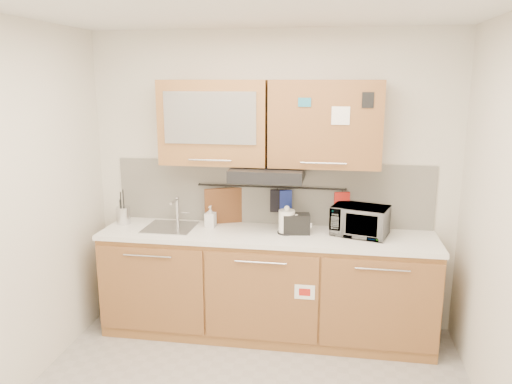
% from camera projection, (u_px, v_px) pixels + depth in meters
% --- Properties ---
extents(ceiling, '(3.20, 3.20, 0.00)m').
position_uv_depth(ceiling, '(237.00, 0.00, 2.67)').
color(ceiling, white).
rests_on(ceiling, wall_back).
extents(wall_back, '(3.20, 0.00, 3.20)m').
position_uv_depth(wall_back, '(271.00, 181.00, 4.41)').
color(wall_back, silver).
rests_on(wall_back, ground).
extents(base_cabinet, '(2.80, 0.64, 0.88)m').
position_uv_depth(base_cabinet, '(266.00, 290.00, 4.31)').
color(base_cabinet, '#9D6437').
rests_on(base_cabinet, floor).
extents(countertop, '(2.82, 0.62, 0.04)m').
position_uv_depth(countertop, '(266.00, 235.00, 4.20)').
color(countertop, white).
rests_on(countertop, base_cabinet).
extents(backsplash, '(2.80, 0.02, 0.56)m').
position_uv_depth(backsplash, '(271.00, 193.00, 4.42)').
color(backsplash, silver).
rests_on(backsplash, countertop).
extents(upper_cabinets, '(1.82, 0.37, 0.70)m').
position_uv_depth(upper_cabinets, '(269.00, 123.00, 4.12)').
color(upper_cabinets, '#9D6437').
rests_on(upper_cabinets, wall_back).
extents(range_hood, '(0.60, 0.46, 0.10)m').
position_uv_depth(range_hood, '(268.00, 173.00, 4.14)').
color(range_hood, black).
rests_on(range_hood, upper_cabinets).
extents(sink, '(0.42, 0.40, 0.26)m').
position_uv_depth(sink, '(170.00, 227.00, 4.34)').
color(sink, silver).
rests_on(sink, countertop).
extents(utensil_rail, '(1.30, 0.02, 0.02)m').
position_uv_depth(utensil_rail, '(271.00, 187.00, 4.37)').
color(utensil_rail, black).
rests_on(utensil_rail, backsplash).
extents(utensil_crock, '(0.12, 0.12, 0.31)m').
position_uv_depth(utensil_crock, '(123.00, 215.00, 4.45)').
color(utensil_crock, silver).
rests_on(utensil_crock, countertop).
extents(kettle, '(0.18, 0.17, 0.24)m').
position_uv_depth(kettle, '(287.00, 222.00, 4.17)').
color(kettle, white).
rests_on(kettle, countertop).
extents(toaster, '(0.24, 0.17, 0.17)m').
position_uv_depth(toaster, '(296.00, 223.00, 4.17)').
color(toaster, black).
rests_on(toaster, countertop).
extents(microwave, '(0.51, 0.41, 0.25)m').
position_uv_depth(microwave, '(360.00, 221.00, 4.12)').
color(microwave, '#999999').
rests_on(microwave, countertop).
extents(soap_bottle, '(0.09, 0.09, 0.19)m').
position_uv_depth(soap_bottle, '(210.00, 216.00, 4.35)').
color(soap_bottle, '#999999').
rests_on(soap_bottle, countertop).
extents(cutting_board, '(0.36, 0.17, 0.47)m').
position_uv_depth(cutting_board, '(226.00, 213.00, 4.47)').
color(cutting_board, brown).
rests_on(cutting_board, utensil_rail).
extents(oven_mitt, '(0.11, 0.06, 0.18)m').
position_uv_depth(oven_mitt, '(286.00, 200.00, 4.36)').
color(oven_mitt, '#213297').
rests_on(oven_mitt, utensil_rail).
extents(dark_pouch, '(0.13, 0.05, 0.20)m').
position_uv_depth(dark_pouch, '(277.00, 201.00, 4.37)').
color(dark_pouch, black).
rests_on(dark_pouch, utensil_rail).
extents(pot_holder, '(0.13, 0.05, 0.16)m').
position_uv_depth(pot_holder, '(342.00, 201.00, 4.28)').
color(pot_holder, red).
rests_on(pot_holder, utensil_rail).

